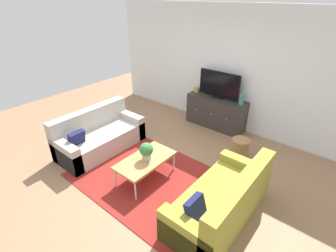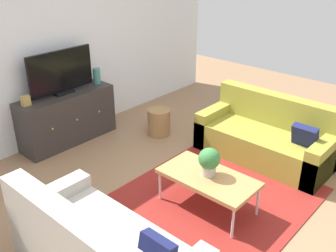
{
  "view_description": "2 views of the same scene",
  "coord_description": "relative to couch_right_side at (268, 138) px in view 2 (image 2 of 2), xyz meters",
  "views": [
    {
      "loc": [
        2.43,
        -2.55,
        2.88
      ],
      "look_at": [
        0.0,
        0.4,
        0.8
      ],
      "focal_mm": 26.47,
      "sensor_mm": 36.0,
      "label": 1
    },
    {
      "loc": [
        -2.86,
        -2.15,
        2.62
      ],
      "look_at": [
        0.0,
        0.4,
        0.8
      ],
      "focal_mm": 41.14,
      "sensor_mm": 36.0,
      "label": 2
    }
  ],
  "objects": [
    {
      "name": "couch_right_side",
      "position": [
        0.0,
        0.0,
        0.0
      ],
      "size": [
        0.8,
        1.74,
        0.82
      ],
      "color": "olive",
      "rests_on": "ground_plane"
    },
    {
      "name": "potted_plant",
      "position": [
        -1.43,
        -0.06,
        0.31
      ],
      "size": [
        0.23,
        0.23,
        0.31
      ],
      "color": "#B7B2A8",
      "rests_on": "coffee_table"
    },
    {
      "name": "tv_console",
      "position": [
        -1.5,
        2.37,
        0.09
      ],
      "size": [
        1.4,
        0.47,
        0.73
      ],
      "color": "#332D2B",
      "rests_on": "ground_plane"
    },
    {
      "name": "wicker_basket",
      "position": [
        -0.48,
        1.54,
        -0.07
      ],
      "size": [
        0.34,
        0.34,
        0.4
      ],
      "primitive_type": "cylinder",
      "color": "#9E7547",
      "rests_on": "ground_plane"
    },
    {
      "name": "coffee_table",
      "position": [
        -1.45,
        -0.08,
        0.1
      ],
      "size": [
        0.55,
        1.04,
        0.41
      ],
      "color": "#B7844C",
      "rests_on": "ground_plane"
    },
    {
      "name": "flat_screen_tv",
      "position": [
        -1.5,
        2.39,
        0.76
      ],
      "size": [
        0.98,
        0.16,
        0.61
      ],
      "color": "black",
      "rests_on": "tv_console"
    },
    {
      "name": "glass_vase",
      "position": [
        -0.92,
        2.37,
        0.57
      ],
      "size": [
        0.11,
        0.11,
        0.23
      ],
      "primitive_type": "cylinder",
      "color": "teal",
      "rests_on": "tv_console"
    },
    {
      "name": "ground_plane",
      "position": [
        -1.43,
        0.1,
        -0.27
      ],
      "size": [
        10.0,
        10.0,
        0.0
      ],
      "primitive_type": "plane",
      "color": "#997251"
    },
    {
      "name": "mantel_clock",
      "position": [
        -2.08,
        2.37,
        0.52
      ],
      "size": [
        0.11,
        0.07,
        0.13
      ],
      "primitive_type": "cube",
      "color": "tan",
      "rests_on": "tv_console"
    },
    {
      "name": "area_rug",
      "position": [
        -1.43,
        -0.05,
        -0.27
      ],
      "size": [
        2.5,
        1.9,
        0.01
      ],
      "primitive_type": "cube",
      "color": "maroon",
      "rests_on": "ground_plane"
    },
    {
      "name": "wall_back",
      "position": [
        -1.43,
        2.65,
        1.08
      ],
      "size": [
        6.4,
        0.12,
        2.7
      ],
      "primitive_type": "cube",
      "color": "white",
      "rests_on": "ground_plane"
    }
  ]
}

